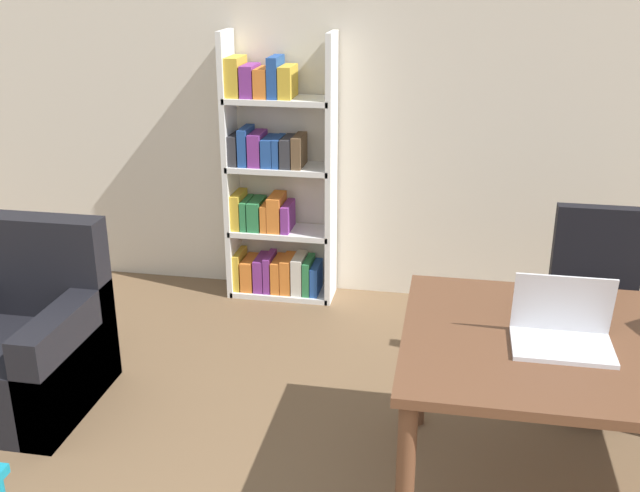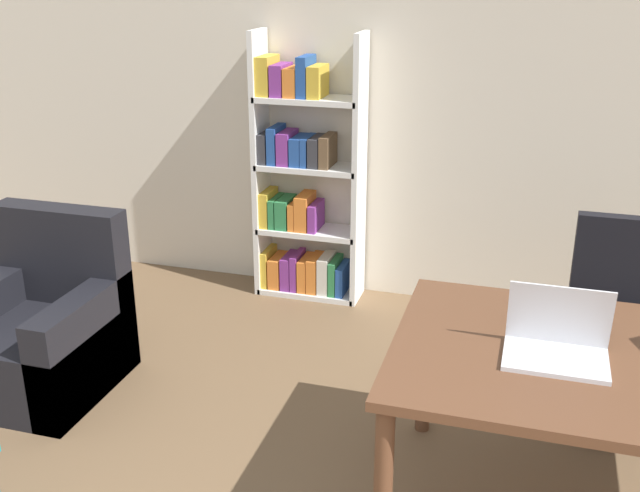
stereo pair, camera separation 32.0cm
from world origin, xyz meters
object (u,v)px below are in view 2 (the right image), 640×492
at_px(armchair, 41,335).
at_px(bookshelf, 302,186).
at_px(office_chair, 613,331).
at_px(laptop, 557,343).
at_px(desk, 603,378).

bearing_deg(armchair, bookshelf, 57.91).
bearing_deg(bookshelf, office_chair, -26.09).
height_order(laptop, armchair, laptop).
xyz_separation_m(laptop, armchair, (-2.60, 0.37, -0.54)).
distance_m(office_chair, armchair, 2.97).
distance_m(desk, office_chair, 0.98).
bearing_deg(desk, laptop, -167.14).
height_order(desk, laptop, laptop).
distance_m(laptop, office_chair, 1.10).
distance_m(laptop, armchair, 2.68).
height_order(desk, armchair, armchair).
relative_size(laptop, bookshelf, 0.21).
distance_m(laptop, bookshelf, 2.52).
xyz_separation_m(desk, office_chair, (0.13, 0.94, -0.25)).
relative_size(office_chair, armchair, 1.08).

